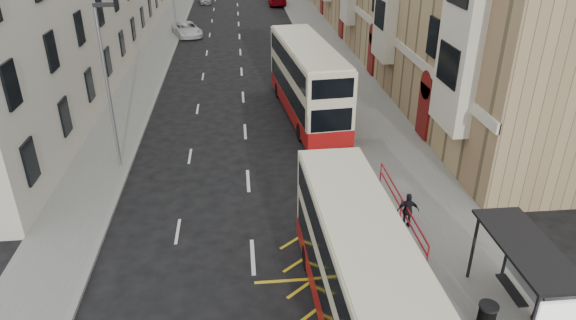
{
  "coord_description": "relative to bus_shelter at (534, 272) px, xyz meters",
  "views": [
    {
      "loc": [
        -0.22,
        -11.82,
        12.06
      ],
      "look_at": [
        1.72,
        7.78,
        2.15
      ],
      "focal_mm": 32.0,
      "sensor_mm": 36.0,
      "label": 1
    }
  ],
  "objects": [
    {
      "name": "pavement_right",
      "position": [
        -0.34,
        30.39,
        -2.06
      ],
      "size": [
        4.0,
        120.0,
        0.15
      ],
      "primitive_type": "cube",
      "color": "slate",
      "rests_on": "ground"
    },
    {
      "name": "white_van",
      "position": [
        -13.54,
        41.1,
        -1.46
      ],
      "size": [
        3.66,
        5.35,
        1.36
      ],
      "primitive_type": "imported",
      "rotation": [
        0.0,
        0.0,
        0.32
      ],
      "color": "silver",
      "rests_on": "ground"
    },
    {
      "name": "kerb_left",
      "position": [
        -14.34,
        30.39,
        -2.06
      ],
      "size": [
        0.25,
        120.0,
        0.15
      ],
      "primitive_type": "cube",
      "color": "gray",
      "rests_on": "ground"
    },
    {
      "name": "bus_shelter",
      "position": [
        0.0,
        0.0,
        0.0
      ],
      "size": [
        1.65,
        4.25,
        2.7
      ],
      "color": "black",
      "rests_on": "pavement_right"
    },
    {
      "name": "kerb_right",
      "position": [
        -2.34,
        30.39,
        -2.06
      ],
      "size": [
        0.25,
        120.0,
        0.15
      ],
      "primitive_type": "cube",
      "color": "gray",
      "rests_on": "ground"
    },
    {
      "name": "road_markings",
      "position": [
        -8.34,
        45.39,
        -2.13
      ],
      "size": [
        10.0,
        110.0,
        0.01
      ],
      "primitive_type": null,
      "color": "silver",
      "rests_on": "ground"
    },
    {
      "name": "double_decker_front",
      "position": [
        -5.25,
        0.35,
        -0.08
      ],
      "size": [
        2.61,
        10.18,
        4.04
      ],
      "rotation": [
        0.0,
        0.0,
        0.03
      ],
      "color": "beige",
      "rests_on": "ground"
    },
    {
      "name": "pedestrian_far",
      "position": [
        -1.99,
        5.61,
        -1.22
      ],
      "size": [
        0.93,
        0.45,
        1.54
      ],
      "primitive_type": "imported",
      "rotation": [
        0.0,
        0.0,
        3.05
      ],
      "color": "black",
      "rests_on": "pavement_right"
    },
    {
      "name": "street_lamp_near",
      "position": [
        -14.69,
        12.39,
        2.5
      ],
      "size": [
        0.93,
        0.18,
        8.0
      ],
      "color": "gray",
      "rests_on": "pavement_left"
    },
    {
      "name": "litter_bin",
      "position": [
        -1.32,
        -0.2,
        -1.47
      ],
      "size": [
        0.61,
        0.61,
        1.01
      ],
      "color": "black",
      "rests_on": "pavement_right"
    },
    {
      "name": "pedestrian_mid",
      "position": [
        0.77,
        0.05,
        -1.14
      ],
      "size": [
        0.91,
        0.76,
        1.69
      ],
      "primitive_type": "imported",
      "rotation": [
        0.0,
        0.0,
        0.16
      ],
      "color": "black",
      "rests_on": "pavement_right"
    },
    {
      "name": "double_decker_rear",
      "position": [
        -4.42,
        18.55,
        0.18
      ],
      "size": [
        3.67,
        11.62,
        4.56
      ],
      "rotation": [
        0.0,
        0.0,
        0.09
      ],
      "color": "beige",
      "rests_on": "ground"
    },
    {
      "name": "pavement_left",
      "position": [
        -15.84,
        30.39,
        -2.06
      ],
      "size": [
        3.0,
        120.0,
        0.15
      ],
      "primitive_type": "cube",
      "color": "slate",
      "rests_on": "ground"
    },
    {
      "name": "guard_railing",
      "position": [
        -2.09,
        6.14,
        -1.28
      ],
      "size": [
        0.06,
        6.56,
        1.01
      ],
      "color": "red",
      "rests_on": "pavement_right"
    }
  ]
}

